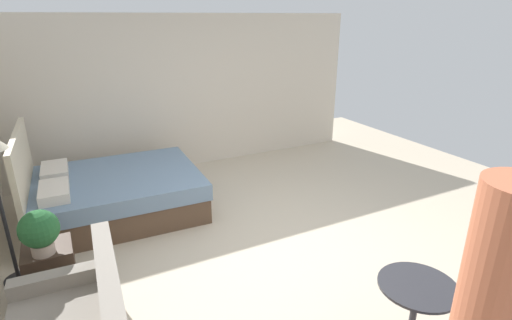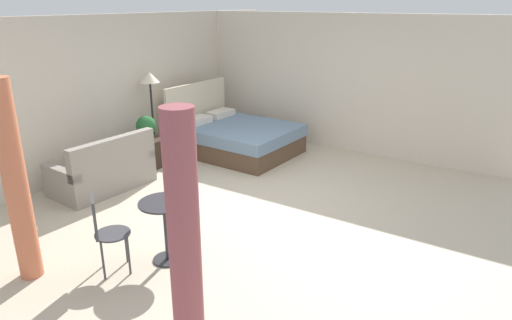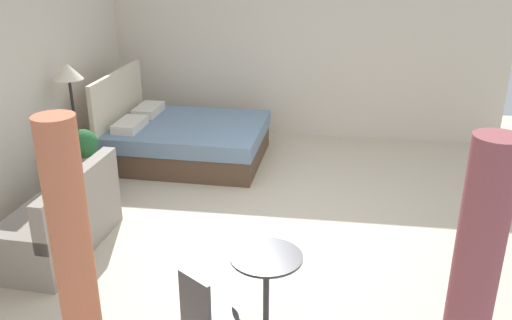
{
  "view_description": "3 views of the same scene",
  "coord_description": "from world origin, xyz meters",
  "px_view_note": "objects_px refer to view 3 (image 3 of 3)",
  "views": [
    {
      "loc": [
        -3.37,
        2.07,
        2.52
      ],
      "look_at": [
        0.63,
        0.02,
        0.87
      ],
      "focal_mm": 27.51,
      "sensor_mm": 36.0,
      "label": 1
    },
    {
      "loc": [
        -5.04,
        -3.3,
        2.77
      ],
      "look_at": [
        0.19,
        0.12,
        0.58
      ],
      "focal_mm": 31.89,
      "sensor_mm": 36.0,
      "label": 2
    },
    {
      "loc": [
        -5.4,
        -0.45,
        2.97
      ],
      "look_at": [
        0.25,
        0.36,
        0.65
      ],
      "focal_mm": 38.33,
      "sensor_mm": 36.0,
      "label": 3
    }
  ],
  "objects_px": {
    "bed": "(185,139)",
    "potted_plant": "(83,145)",
    "cafe_chair_near_window": "(204,315)",
    "balcony_table": "(266,281)",
    "nightstand": "(93,180)",
    "couch": "(58,225)",
    "floor_lamp": "(70,83)"
  },
  "relations": [
    {
      "from": "bed",
      "to": "potted_plant",
      "type": "bearing_deg",
      "value": 152.3
    },
    {
      "from": "bed",
      "to": "cafe_chair_near_window",
      "type": "distance_m",
      "value": 4.28
    },
    {
      "from": "balcony_table",
      "to": "nightstand",
      "type": "bearing_deg",
      "value": 47.97
    },
    {
      "from": "cafe_chair_near_window",
      "to": "potted_plant",
      "type": "bearing_deg",
      "value": 38.32
    },
    {
      "from": "couch",
      "to": "nightstand",
      "type": "height_order",
      "value": "couch"
    },
    {
      "from": "bed",
      "to": "floor_lamp",
      "type": "bearing_deg",
      "value": 133.59
    },
    {
      "from": "potted_plant",
      "to": "floor_lamp",
      "type": "distance_m",
      "value": 0.83
    },
    {
      "from": "nightstand",
      "to": "couch",
      "type": "bearing_deg",
      "value": -173.14
    },
    {
      "from": "couch",
      "to": "nightstand",
      "type": "bearing_deg",
      "value": 6.86
    },
    {
      "from": "balcony_table",
      "to": "cafe_chair_near_window",
      "type": "bearing_deg",
      "value": 144.81
    },
    {
      "from": "bed",
      "to": "couch",
      "type": "xyz_separation_m",
      "value": [
        -2.59,
        0.63,
        -0.03
      ]
    },
    {
      "from": "potted_plant",
      "to": "couch",
      "type": "bearing_deg",
      "value": -171.64
    },
    {
      "from": "nightstand",
      "to": "cafe_chair_near_window",
      "type": "bearing_deg",
      "value": -142.96
    },
    {
      "from": "potted_plant",
      "to": "cafe_chair_near_window",
      "type": "relative_size",
      "value": 0.49
    },
    {
      "from": "nightstand",
      "to": "floor_lamp",
      "type": "height_order",
      "value": "floor_lamp"
    },
    {
      "from": "nightstand",
      "to": "cafe_chair_near_window",
      "type": "distance_m",
      "value": 3.37
    },
    {
      "from": "couch",
      "to": "balcony_table",
      "type": "bearing_deg",
      "value": -113.48
    },
    {
      "from": "couch",
      "to": "cafe_chair_near_window",
      "type": "bearing_deg",
      "value": -128.6
    },
    {
      "from": "floor_lamp",
      "to": "cafe_chair_near_window",
      "type": "distance_m",
      "value": 3.93
    },
    {
      "from": "balcony_table",
      "to": "floor_lamp",
      "type": "bearing_deg",
      "value": 47.19
    },
    {
      "from": "nightstand",
      "to": "balcony_table",
      "type": "relative_size",
      "value": 0.69
    },
    {
      "from": "bed",
      "to": "couch",
      "type": "height_order",
      "value": "bed"
    },
    {
      "from": "balcony_table",
      "to": "cafe_chair_near_window",
      "type": "xyz_separation_m",
      "value": [
        -0.52,
        0.37,
        0.03
      ]
    },
    {
      "from": "nightstand",
      "to": "balcony_table",
      "type": "distance_m",
      "value": 3.23
    },
    {
      "from": "couch",
      "to": "floor_lamp",
      "type": "xyz_separation_m",
      "value": [
        1.54,
        0.47,
        1.07
      ]
    },
    {
      "from": "floor_lamp",
      "to": "balcony_table",
      "type": "bearing_deg",
      "value": -132.81
    },
    {
      "from": "floor_lamp",
      "to": "couch",
      "type": "bearing_deg",
      "value": -163.16
    },
    {
      "from": "potted_plant",
      "to": "balcony_table",
      "type": "xyz_separation_m",
      "value": [
        -2.06,
        -2.41,
        -0.24
      ]
    },
    {
      "from": "floor_lamp",
      "to": "balcony_table",
      "type": "relative_size",
      "value": 2.2
    },
    {
      "from": "floor_lamp",
      "to": "balcony_table",
      "type": "height_order",
      "value": "floor_lamp"
    },
    {
      "from": "couch",
      "to": "cafe_chair_near_window",
      "type": "xyz_separation_m",
      "value": [
        -1.5,
        -1.88,
        0.25
      ]
    },
    {
      "from": "potted_plant",
      "to": "balcony_table",
      "type": "relative_size",
      "value": 0.6
    }
  ]
}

